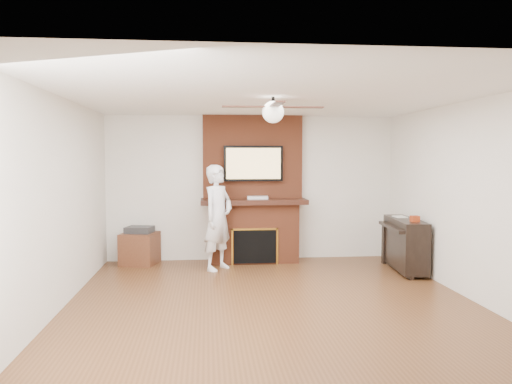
{
  "coord_description": "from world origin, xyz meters",
  "views": [
    {
      "loc": [
        -0.79,
        -5.9,
        1.79
      ],
      "look_at": [
        -0.11,
        0.9,
        1.31
      ],
      "focal_mm": 35.0,
      "sensor_mm": 36.0,
      "label": 1
    }
  ],
  "objects": [
    {
      "name": "candle_blue",
      "position": [
        0.15,
        2.31,
        0.04
      ],
      "size": [
        0.06,
        0.06,
        0.07
      ],
      "primitive_type": "cylinder",
      "color": "#336699",
      "rests_on": "ground"
    },
    {
      "name": "candle_green",
      "position": [
        -0.03,
        2.31,
        0.04
      ],
      "size": [
        0.06,
        0.06,
        0.08
      ],
      "primitive_type": "cylinder",
      "color": "#4C7C31",
      "rests_on": "ground"
    },
    {
      "name": "person",
      "position": [
        -0.61,
        1.95,
        0.83
      ],
      "size": [
        0.7,
        0.73,
        1.67
      ],
      "primitive_type": "imported",
      "rotation": [
        0.0,
        0.0,
        0.9
      ],
      "color": "white",
      "rests_on": "ground"
    },
    {
      "name": "tv",
      "position": [
        0.0,
        2.5,
        1.68
      ],
      "size": [
        1.0,
        0.08,
        0.6
      ],
      "color": "black",
      "rests_on": "fireplace"
    },
    {
      "name": "cable_box",
      "position": [
        0.07,
        2.45,
        1.1
      ],
      "size": [
        0.36,
        0.21,
        0.05
      ],
      "primitive_type": "cube",
      "rotation": [
        0.0,
        0.0,
        -0.05
      ],
      "color": "silver",
      "rests_on": "fireplace"
    },
    {
      "name": "room_shell",
      "position": [
        0.0,
        0.0,
        1.25
      ],
      "size": [
        5.36,
        5.86,
        2.86
      ],
      "color": "#502E17",
      "rests_on": "ground"
    },
    {
      "name": "fireplace",
      "position": [
        0.0,
        2.55,
        1.0
      ],
      "size": [
        1.78,
        0.64,
        2.5
      ],
      "color": "brown",
      "rests_on": "ground"
    },
    {
      "name": "side_table",
      "position": [
        -1.91,
        2.48,
        0.29
      ],
      "size": [
        0.66,
        0.66,
        0.63
      ],
      "rotation": [
        0.0,
        0.0,
        -0.24
      ],
      "color": "#512917",
      "rests_on": "ground"
    },
    {
      "name": "candle_orange",
      "position": [
        -0.11,
        2.34,
        0.05
      ],
      "size": [
        0.07,
        0.07,
        0.11
      ],
      "primitive_type": "cylinder",
      "color": "red",
      "rests_on": "ground"
    },
    {
      "name": "ceiling_fan",
      "position": [
        -0.0,
        0.0,
        2.33
      ],
      "size": [
        1.21,
        1.21,
        0.31
      ],
      "color": "black",
      "rests_on": "room_shell"
    },
    {
      "name": "piano",
      "position": [
        2.3,
        1.56,
        0.44
      ],
      "size": [
        0.58,
        1.29,
        0.91
      ],
      "rotation": [
        0.0,
        0.0,
        -0.09
      ],
      "color": "black",
      "rests_on": "ground"
    },
    {
      "name": "candle_cream",
      "position": [
        0.15,
        2.35,
        0.06
      ],
      "size": [
        0.08,
        0.08,
        0.12
      ],
      "primitive_type": "cylinder",
      "color": "#C2B39A",
      "rests_on": "ground"
    }
  ]
}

